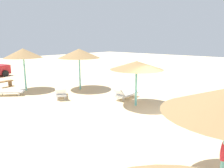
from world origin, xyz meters
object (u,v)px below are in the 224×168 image
at_px(bench_0, 3,83).
at_px(lounger_4, 8,91).
at_px(lounger_0, 61,93).
at_px(parasol_0, 79,53).
at_px(lounger_5, 125,94).
at_px(parasol_5, 137,65).
at_px(parasol_4, 23,53).

bearing_deg(bench_0, lounger_4, -105.45).
relative_size(lounger_0, lounger_4, 1.03).
bearing_deg(parasol_0, lounger_5, -87.29).
relative_size(lounger_0, lounger_5, 1.00).
distance_m(parasol_5, lounger_5, 2.40).
bearing_deg(lounger_0, parasol_4, 99.12).
bearing_deg(bench_0, parasol_0, -53.67).
bearing_deg(lounger_0, lounger_4, 123.96).
distance_m(parasol_5, bench_0, 10.93).
relative_size(parasol_4, parasol_5, 1.04).
height_order(lounger_4, bench_0, lounger_4).
height_order(parasol_0, lounger_4, parasol_0).
bearing_deg(bench_0, parasol_5, -73.11).
relative_size(parasol_4, lounger_4, 1.65).
bearing_deg(lounger_5, parasol_5, -117.77).
relative_size(parasol_4, bench_0, 1.96).
distance_m(lounger_0, lounger_5, 4.09).
bearing_deg(parasol_5, parasol_4, 106.67).
bearing_deg(parasol_5, lounger_4, 117.29).
height_order(parasol_0, parasol_5, parasol_0).
bearing_deg(parasol_5, lounger_0, 112.26).
bearing_deg(parasol_0, parasol_5, -94.97).
distance_m(lounger_4, bench_0, 2.86).
height_order(parasol_5, bench_0, parasol_5).
bearing_deg(parasol_4, lounger_0, -80.88).
distance_m(parasol_4, lounger_5, 7.82).
relative_size(parasol_5, lounger_0, 1.54).
distance_m(parasol_5, lounger_0, 5.22).
distance_m(parasol_0, lounger_0, 3.40).
bearing_deg(parasol_5, lounger_5, 62.23).
xyz_separation_m(lounger_0, lounger_5, (2.50, -3.23, -0.00)).
height_order(parasol_4, bench_0, parasol_4).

